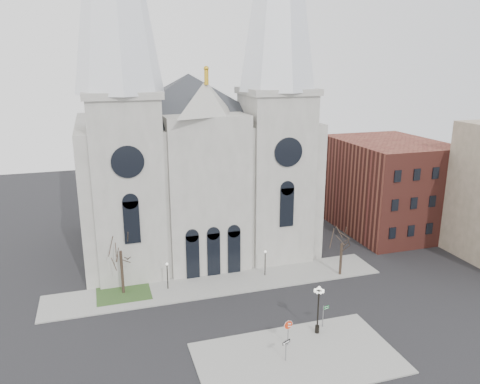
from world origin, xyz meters
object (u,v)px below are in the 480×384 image
object	(u,v)px
stop_sign	(288,327)
one_way_sign	(286,346)
globe_lamp	(318,304)
street_name_sign	(324,314)

from	to	relation	value
stop_sign	one_way_sign	world-z (taller)	stop_sign
globe_lamp	street_name_sign	world-z (taller)	globe_lamp
stop_sign	one_way_sign	size ratio (longest dim) A/B	1.23
street_name_sign	one_way_sign	bearing A→B (deg)	-158.11
stop_sign	one_way_sign	bearing A→B (deg)	-102.88
stop_sign	globe_lamp	size ratio (longest dim) A/B	0.52
stop_sign	street_name_sign	bearing A→B (deg)	36.95
stop_sign	globe_lamp	world-z (taller)	globe_lamp
globe_lamp	one_way_sign	world-z (taller)	globe_lamp
stop_sign	one_way_sign	xyz separation A→B (m)	(-1.10, -2.10, -0.41)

